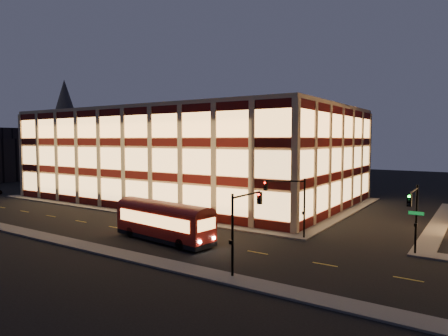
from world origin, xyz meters
The scene contains 13 objects.
ground centered at (0.00, 0.00, 0.00)m, with size 200.00×200.00×0.00m, color black.
sidewalk_office_south centered at (-3.00, 1.00, 0.07)m, with size 54.00×2.00×0.15m, color #514F4C.
sidewalk_office_east centered at (23.00, 17.00, 0.07)m, with size 2.00×30.00×0.15m, color #514F4C.
sidewalk_tower_west centered at (34.00, 17.00, 0.07)m, with size 2.00×30.00×0.15m, color #514F4C.
sidewalk_near centered at (0.00, -13.00, 0.07)m, with size 100.00×2.00×0.15m, color #514F4C.
office_building centered at (-2.91, 16.91, 7.25)m, with size 50.45×30.45×14.50m.
bg_building_a centered at (-62.00, 18.00, 5.00)m, with size 18.00×28.00×10.00m, color #2D2621.
church_tower centered at (-70.00, 40.00, 9.00)m, with size 5.00×5.00×18.00m, color #2D2621.
church_spire centered at (-70.00, 40.00, 23.00)m, with size 6.00×6.00×10.00m, color #4C473F.
traffic_signal_far centered at (22.21, 0.24, 4.11)m, with size 3.79×1.87×6.00m.
traffic_signal_right centered at (33.50, -0.62, 4.10)m, with size 1.20×4.37×6.00m.
traffic_signal_near centered at (23.50, -11.03, 4.13)m, with size 0.32×4.45×6.00m.
trolley_bus centered at (12.44, -7.36, 2.11)m, with size 11.50×4.16×3.81m.
Camera 1 is at (38.20, -35.95, 9.79)m, focal length 32.00 mm.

